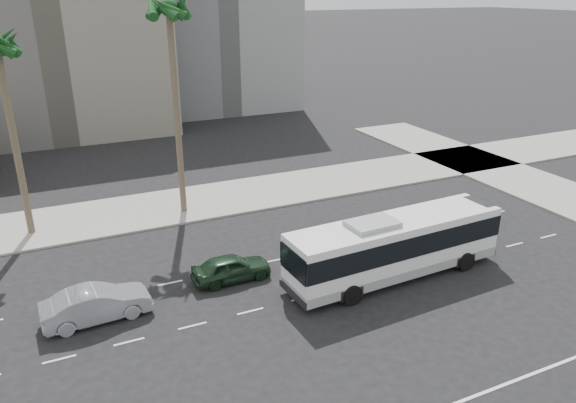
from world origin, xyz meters
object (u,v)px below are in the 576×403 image
car_b (97,304)px  palm_near (169,13)px  city_bus (395,245)px  car_a (231,268)px

car_b → palm_near: bearing=-36.0°
city_bus → car_b: size_ratio=2.51×
palm_near → car_a: bearing=-90.7°
city_bus → car_b: bearing=168.1°
city_bus → palm_near: 20.19m
city_bus → car_b: (-15.68, 2.55, -1.09)m
car_a → city_bus: bearing=-112.0°
city_bus → car_a: (-8.43, 3.43, -1.19)m
city_bus → palm_near: bearing=117.8°
car_b → city_bus: bearing=-102.8°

